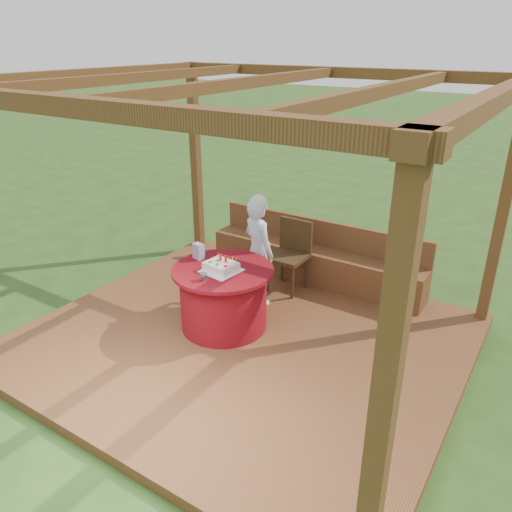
{
  "coord_description": "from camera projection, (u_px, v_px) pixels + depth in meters",
  "views": [
    {
      "loc": [
        2.66,
        -3.88,
        3.16
      ],
      "look_at": [
        0.0,
        0.25,
        1.0
      ],
      "focal_mm": 35.0,
      "sensor_mm": 36.0,
      "label": 1
    }
  ],
  "objects": [
    {
      "name": "pergola",
      "position": [
        241.0,
        126.0,
        4.6
      ],
      "size": [
        4.5,
        4.0,
        2.72
      ],
      "color": "brown",
      "rests_on": "deck"
    },
    {
      "name": "table",
      "position": [
        224.0,
        297.0,
        5.58
      ],
      "size": [
        1.12,
        1.12,
        0.72
      ],
      "color": "maroon",
      "rests_on": "deck"
    },
    {
      "name": "ground",
      "position": [
        244.0,
        345.0,
        5.57
      ],
      "size": [
        60.0,
        60.0,
        0.0
      ],
      "primitive_type": "plane",
      "color": "#244617",
      "rests_on": "ground"
    },
    {
      "name": "birthday_cake",
      "position": [
        221.0,
        267.0,
        5.36
      ],
      "size": [
        0.42,
        0.42,
        0.17
      ],
      "color": "white",
      "rests_on": "table"
    },
    {
      "name": "gift_bag",
      "position": [
        199.0,
        251.0,
        5.65
      ],
      "size": [
        0.14,
        0.11,
        0.18
      ],
      "primitive_type": "cube",
      "rotation": [
        0.0,
        0.0,
        -0.24
      ],
      "color": "#BF7CA5",
      "rests_on": "table"
    },
    {
      "name": "deck",
      "position": [
        244.0,
        341.0,
        5.55
      ],
      "size": [
        4.5,
        4.0,
        0.12
      ],
      "primitive_type": "cube",
      "color": "brown",
      "rests_on": "ground"
    },
    {
      "name": "bench",
      "position": [
        315.0,
        261.0,
        6.74
      ],
      "size": [
        3.0,
        0.42,
        0.8
      ],
      "color": "brown",
      "rests_on": "deck"
    },
    {
      "name": "chair",
      "position": [
        291.0,
        251.0,
        6.42
      ],
      "size": [
        0.46,
        0.46,
        0.91
      ],
      "color": "#3D2813",
      "rests_on": "deck"
    },
    {
      "name": "elderly_woman",
      "position": [
        258.0,
        250.0,
        6.0
      ],
      "size": [
        0.57,
        0.48,
        1.38
      ],
      "color": "#A9D1FB",
      "rests_on": "deck"
    },
    {
      "name": "drinking_glass",
      "position": [
        203.0,
        277.0,
        5.16
      ],
      "size": [
        0.1,
        0.1,
        0.08
      ],
      "primitive_type": "imported",
      "rotation": [
        0.0,
        0.0,
        -0.23
      ],
      "color": "white",
      "rests_on": "table"
    }
  ]
}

